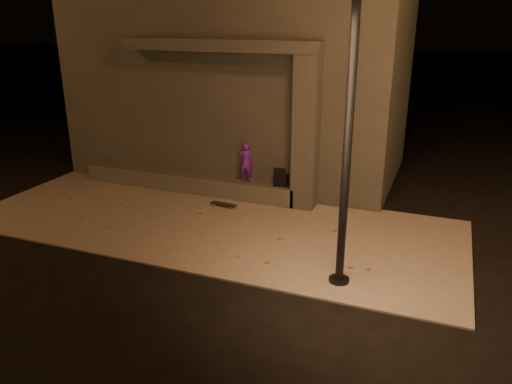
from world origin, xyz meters
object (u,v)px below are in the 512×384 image
at_px(street_lamp_0, 354,48).
at_px(skateboard, 224,204).
at_px(backpack, 281,179).
at_px(skateboarder, 246,162).
at_px(column, 306,134).

bearing_deg(street_lamp_0, skateboard, 143.35).
height_order(backpack, skateboard, backpack).
bearing_deg(backpack, skateboarder, 175.77).
height_order(skateboarder, skateboard, skateboarder).
xyz_separation_m(column, street_lamp_0, (1.60, -3.28, 2.15)).
distance_m(backpack, street_lamp_0, 5.17).
height_order(skateboard, street_lamp_0, street_lamp_0).
relative_size(backpack, skateboard, 0.69).
xyz_separation_m(skateboarder, street_lamp_0, (3.12, -3.28, 3.00)).
distance_m(backpack, skateboard, 1.53).
distance_m(column, street_lamp_0, 4.24).
bearing_deg(skateboarder, backpack, 171.62).
distance_m(skateboarder, skateboard, 1.20).
height_order(column, skateboard, column).
bearing_deg(column, backpack, -180.00).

